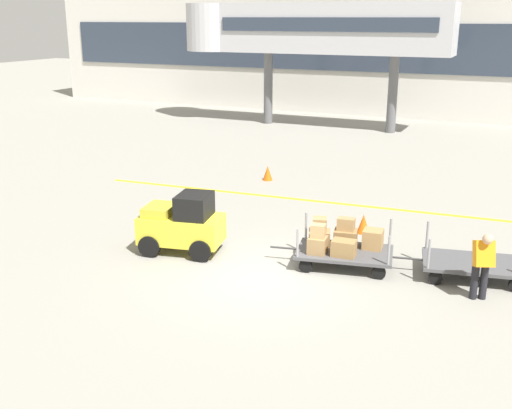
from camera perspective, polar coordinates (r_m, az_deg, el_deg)
ground_plane at (r=14.60m, az=0.51°, el=-6.66°), size 120.00×120.00×0.00m
apron_lead_line at (r=20.37m, az=6.77°, el=0.19°), size 16.43×1.28×0.01m
terminal_building at (r=38.63m, az=16.87°, el=13.16°), size 53.58×2.51×7.44m
jet_bridge at (r=34.40m, az=4.14°, el=15.91°), size 14.91×3.00×6.58m
baggage_tug at (r=15.91m, az=-6.83°, el=-1.84°), size 2.27×1.57×1.58m
baggage_cart_lead at (r=15.18m, az=7.90°, el=-3.61°), size 3.08×1.82×1.13m
baggage_cart_middle at (r=15.25m, az=19.50°, el=-5.21°), size 3.08×1.82×1.10m
baggage_handler at (r=13.94m, az=20.27°, el=-5.10°), size 0.53×0.54×1.56m
safety_cone_near at (r=22.95m, az=1.10°, el=2.94°), size 0.36×0.36×0.55m
safety_cone_far at (r=17.58m, az=9.93°, el=-1.77°), size 0.36×0.36×0.55m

